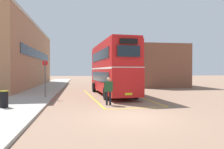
% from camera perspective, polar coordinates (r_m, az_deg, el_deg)
% --- Properties ---
extents(ground_plane, '(135.60, 135.60, 0.00)m').
position_cam_1_polar(ground_plane, '(24.57, -3.15, -4.21)').
color(ground_plane, '#846651').
extents(sidewalk_left, '(4.00, 57.60, 0.14)m').
position_cam_1_polar(sidewalk_left, '(27.13, -17.50, -3.61)').
color(sidewalk_left, '#A39E93').
rests_on(sidewalk_left, ground).
extents(brick_building_left, '(6.74, 24.62, 8.49)m').
position_cam_1_polar(brick_building_left, '(32.15, -25.16, 4.51)').
color(brick_building_left, '#AD7A56').
rests_on(brick_building_left, ground).
extents(depot_building_right, '(6.63, 13.12, 5.79)m').
position_cam_1_polar(depot_building_right, '(33.83, 10.48, 2.12)').
color(depot_building_right, brown).
rests_on(depot_building_right, ground).
extents(double_decker_bus, '(3.25, 10.30, 4.75)m').
position_cam_1_polar(double_decker_bus, '(19.48, -0.02, 1.82)').
color(double_decker_bus, black).
rests_on(double_decker_bus, ground).
extents(single_deck_bus, '(3.16, 8.89, 3.02)m').
position_cam_1_polar(single_deck_bus, '(34.30, -0.06, 0.02)').
color(single_deck_bus, black).
rests_on(single_deck_bus, ground).
extents(pedestrian_boarding, '(0.59, 0.32, 1.81)m').
position_cam_1_polar(pedestrian_boarding, '(13.74, -0.96, -3.88)').
color(pedestrian_boarding, black).
rests_on(pedestrian_boarding, ground).
extents(litter_bin, '(0.50, 0.50, 0.96)m').
position_cam_1_polar(litter_bin, '(13.61, -27.23, -5.91)').
color(litter_bin, black).
rests_on(litter_bin, sidewalk_left).
extents(bus_stop_sign, '(0.44, 0.08, 2.94)m').
position_cam_1_polar(bus_stop_sign, '(17.72, -17.65, -0.16)').
color(bus_stop_sign, '#4C4C51').
rests_on(bus_stop_sign, sidewalk_left).
extents(bay_marking_yellow, '(4.97, 12.44, 0.01)m').
position_cam_1_polar(bay_marking_yellow, '(17.77, 1.14, -6.21)').
color(bay_marking_yellow, gold).
rests_on(bay_marking_yellow, ground).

